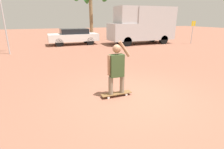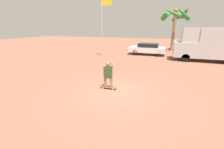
{
  "view_description": "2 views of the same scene",
  "coord_description": "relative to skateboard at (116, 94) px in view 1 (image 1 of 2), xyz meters",
  "views": [
    {
      "loc": [
        -2.41,
        -4.23,
        2.26
      ],
      "look_at": [
        -0.56,
        0.45,
        0.64
      ],
      "focal_mm": 28.0,
      "sensor_mm": 36.0,
      "label": 1
    },
    {
      "loc": [
        2.28,
        -6.97,
        3.3
      ],
      "look_at": [
        -0.58,
        1.09,
        0.57
      ],
      "focal_mm": 24.0,
      "sensor_mm": 36.0,
      "label": 2
    }
  ],
  "objects": [
    {
      "name": "person_skateboarder",
      "position": [
        -0.0,
        0.0,
        0.85
      ],
      "size": [
        0.7,
        0.24,
        1.58
      ],
      "color": "gray",
      "rests_on": "skateboard"
    },
    {
      "name": "skateboard",
      "position": [
        0.0,
        0.0,
        0.0
      ],
      "size": [
        0.94,
        0.23,
        0.09
      ],
      "color": "brown",
      "rests_on": "ground_plane"
    },
    {
      "name": "camper_van",
      "position": [
        6.77,
        9.8,
        1.67
      ],
      "size": [
        6.02,
        2.09,
        3.25
      ],
      "color": "black",
      "rests_on": "ground_plane"
    },
    {
      "name": "parked_car_white",
      "position": [
        0.73,
        11.59,
        0.68
      ],
      "size": [
        4.3,
        1.88,
        1.4
      ],
      "color": "black",
      "rests_on": "ground_plane"
    },
    {
      "name": "ground_plane",
      "position": [
        0.5,
        -0.25,
        -0.08
      ],
      "size": [
        80.0,
        80.0,
        0.0
      ],
      "primitive_type": "plane",
      "color": "#935B47"
    },
    {
      "name": "street_sign",
      "position": [
        10.99,
        8.08,
        1.25
      ],
      "size": [
        0.44,
        0.06,
        2.03
      ],
      "color": "#B7B7BC",
      "rests_on": "ground_plane"
    }
  ]
}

